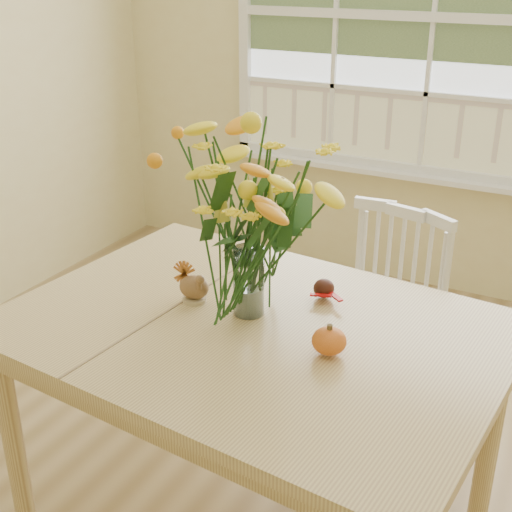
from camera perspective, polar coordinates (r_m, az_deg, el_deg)
The scene contains 8 objects.
wall_back at distance 3.97m, azimuth 14.44°, elevation 15.88°, with size 4.00×0.02×2.70m, color beige.
window at distance 3.91m, azimuth 14.58°, elevation 18.45°, with size 2.42×0.12×1.74m.
dining_table at distance 2.17m, azimuth -0.25°, elevation -7.75°, with size 1.60×1.21×0.81m.
windsor_chair at distance 2.82m, azimuth 10.71°, elevation -4.74°, with size 0.51×0.50×0.93m.
flower_vase at distance 2.05m, azimuth -0.64°, elevation 3.42°, with size 0.46×0.46×0.55m.
pumpkin at distance 1.96m, azimuth 6.11°, elevation -7.16°, with size 0.10×0.10×0.08m, color #C95917.
turkey_figurine at distance 2.24m, azimuth -5.19°, elevation -2.62°, with size 0.11×0.09×0.12m.
dark_gourd at distance 2.27m, azimuth 5.67°, elevation -2.77°, with size 0.13×0.09×0.06m.
Camera 1 is at (0.94, -1.57, 1.85)m, focal length 48.00 mm.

